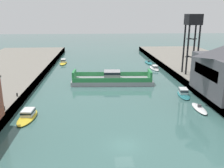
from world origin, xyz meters
name	(u,v)px	position (x,y,z in m)	size (l,w,h in m)	color
ground_plane	(124,146)	(0.00, 0.00, 0.00)	(400.00, 400.00, 0.00)	#3D6660
chain_ferry	(112,79)	(0.57, 31.05, 1.01)	(20.58, 7.83, 3.30)	#939399
moored_boat_near_left	(63,62)	(-15.02, 58.30, 0.60)	(2.31, 7.44, 1.61)	yellow
moored_boat_near_right	(28,115)	(-15.25, 10.14, 0.54)	(3.08, 7.39, 1.44)	yellow
moored_boat_mid_left	(155,68)	(15.37, 46.72, 0.50)	(2.48, 7.40, 1.34)	white
moored_boat_mid_right	(199,108)	(15.29, 11.70, 0.30)	(1.90, 5.99, 1.07)	white
moored_boat_far_left	(149,62)	(15.70, 57.01, 0.22)	(2.45, 7.66, 0.93)	#237075
moored_boat_far_right	(183,93)	(15.38, 20.28, 0.56)	(3.30, 7.17, 1.47)	#237075
crane_tower	(193,26)	(21.43, 33.33, 14.05)	(3.63, 3.63, 15.31)	black
bollard_left_aft	(4,108)	(-18.76, 9.59, 2.19)	(0.32, 0.32, 0.71)	black
bollard_right_aft	(224,102)	(18.76, 9.78, 2.19)	(0.32, 0.32, 0.71)	black
bollard_left_far	(17,94)	(-18.76, 16.66, 2.19)	(0.32, 0.32, 0.71)	black
bollard_right_far	(206,90)	(18.76, 16.99, 2.19)	(0.32, 0.32, 0.71)	black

